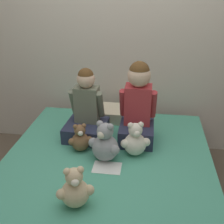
% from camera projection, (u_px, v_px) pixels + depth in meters
% --- Properties ---
extents(ground_plane, '(14.00, 14.00, 0.00)m').
position_uv_depth(ground_plane, '(106.00, 209.00, 2.31)').
color(ground_plane, brown).
extents(wall_behind_bed, '(8.00, 0.06, 2.50)m').
position_uv_depth(wall_behind_bed, '(123.00, 31.00, 2.75)').
color(wall_behind_bed, beige).
rests_on(wall_behind_bed, ground_plane).
extents(bed, '(1.63, 1.90, 0.45)m').
position_uv_depth(bed, '(106.00, 188.00, 2.21)').
color(bed, '#2D2D33').
rests_on(bed, ground_plane).
extents(child_on_left, '(0.37, 0.36, 0.61)m').
position_uv_depth(child_on_left, '(86.00, 113.00, 2.42)').
color(child_on_left, '#282D47').
rests_on(child_on_left, bed).
extents(child_on_right, '(0.31, 0.34, 0.68)m').
position_uv_depth(child_on_right, '(138.00, 107.00, 2.33)').
color(child_on_right, '#282D47').
rests_on(child_on_right, bed).
extents(teddy_bear_held_by_left_child, '(0.19, 0.15, 0.24)m').
position_uv_depth(teddy_bear_held_by_left_child, '(80.00, 139.00, 2.25)').
color(teddy_bear_held_by_left_child, brown).
rests_on(teddy_bear_held_by_left_child, bed).
extents(teddy_bear_held_by_right_child, '(0.23, 0.18, 0.28)m').
position_uv_depth(teddy_bear_held_by_right_child, '(135.00, 141.00, 2.19)').
color(teddy_bear_held_by_right_child, silver).
rests_on(teddy_bear_held_by_right_child, bed).
extents(teddy_bear_between_children, '(0.25, 0.20, 0.32)m').
position_uv_depth(teddy_bear_between_children, '(105.00, 144.00, 2.12)').
color(teddy_bear_between_children, '#939399').
rests_on(teddy_bear_between_children, bed).
extents(teddy_bear_at_foot_of_bed, '(0.22, 0.17, 0.28)m').
position_uv_depth(teddy_bear_at_foot_of_bed, '(75.00, 189.00, 1.69)').
color(teddy_bear_at_foot_of_bed, '#D1B78E').
rests_on(teddy_bear_at_foot_of_bed, bed).
extents(pillow_at_headboard, '(0.59, 0.29, 0.11)m').
position_uv_depth(pillow_at_headboard, '(118.00, 114.00, 2.78)').
color(pillow_at_headboard, beige).
rests_on(pillow_at_headboard, bed).
extents(sign_card, '(0.21, 0.15, 0.00)m').
position_uv_depth(sign_card, '(107.00, 168.00, 2.08)').
color(sign_card, white).
rests_on(sign_card, bed).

